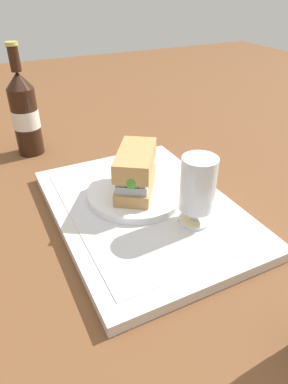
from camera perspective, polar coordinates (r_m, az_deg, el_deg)
ground_plane at (r=0.66m, az=0.00°, el=-3.65°), size 3.00×3.00×0.00m
tray at (r=0.66m, az=0.00°, el=-2.94°), size 0.44×0.32×0.02m
placemat at (r=0.65m, az=0.00°, el=-2.18°), size 0.38×0.27×0.00m
plate at (r=0.67m, az=-1.15°, el=-0.09°), size 0.19×0.19×0.01m
sandwich at (r=0.64m, az=-1.24°, el=3.50°), size 0.14×0.13×0.08m
beer_glass at (r=0.58m, az=8.90°, el=0.77°), size 0.06×0.06×0.12m
second_bottle at (r=0.90m, az=-19.19°, el=12.25°), size 0.07×0.07×0.27m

